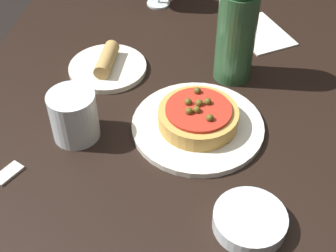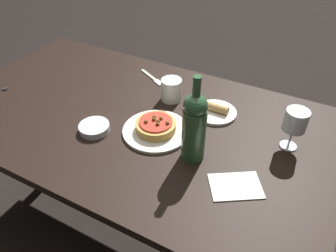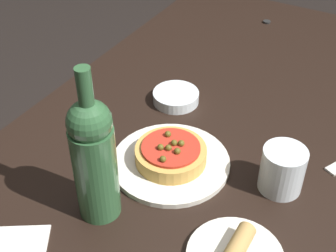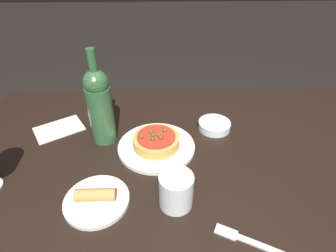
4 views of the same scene
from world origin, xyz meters
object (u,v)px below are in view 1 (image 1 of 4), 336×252
at_px(water_cup, 74,116).
at_px(side_plate, 108,66).
at_px(wine_bottle, 238,21).
at_px(dinner_plate, 198,126).
at_px(side_bowl, 250,221).
at_px(dining_table, 164,209).
at_px(pizza, 198,116).

bearing_deg(water_cup, side_plate, -2.36).
relative_size(wine_bottle, water_cup, 3.32).
relative_size(dinner_plate, side_bowl, 2.18).
distance_m(dining_table, pizza, 0.18).
bearing_deg(pizza, dining_table, 161.70).
bearing_deg(side_plate, dinner_plate, -125.77).
bearing_deg(side_bowl, dinner_plate, 26.20).
bearing_deg(pizza, side_plate, 54.24).
bearing_deg(dining_table, side_plate, 30.64).
distance_m(wine_bottle, side_bowl, 0.41).
bearing_deg(dinner_plate, water_cup, 102.87).
distance_m(dining_table, side_bowl, 0.19).
xyz_separation_m(dinner_plate, side_bowl, (-0.21, -0.10, 0.01)).
xyz_separation_m(dining_table, side_plate, (0.29, 0.17, 0.10)).
distance_m(wine_bottle, side_plate, 0.30).
bearing_deg(pizza, side_bowl, -153.80).
bearing_deg(dinner_plate, pizza, 18.43).
height_order(dining_table, side_bowl, side_bowl).
xyz_separation_m(dinner_plate, water_cup, (-0.05, 0.22, 0.04)).
bearing_deg(wine_bottle, water_cup, 129.25).
relative_size(dining_table, side_plate, 9.26).
distance_m(dining_table, water_cup, 0.24).
height_order(wine_bottle, side_plate, wine_bottle).
relative_size(pizza, water_cup, 1.58).
xyz_separation_m(pizza, water_cup, (-0.05, 0.22, 0.02)).
height_order(water_cup, side_plate, water_cup).
xyz_separation_m(wine_bottle, side_plate, (-0.02, 0.27, -0.12)).
height_order(pizza, wine_bottle, wine_bottle).
distance_m(pizza, side_plate, 0.27).
xyz_separation_m(pizza, side_bowl, (-0.21, -0.10, -0.02)).
height_order(dinner_plate, pizza, pizza).
height_order(side_bowl, side_plate, side_plate).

